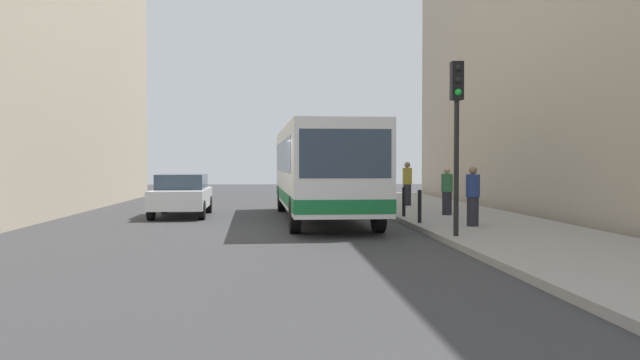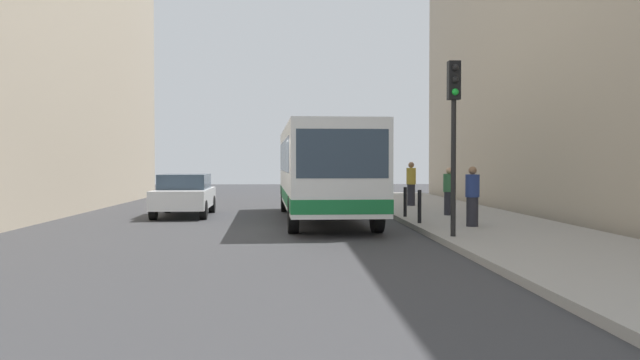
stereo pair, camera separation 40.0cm
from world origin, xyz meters
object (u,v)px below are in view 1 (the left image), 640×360
(traffic_light, at_px, (457,115))
(pedestrian_mid_sidewalk, at_px, (447,191))
(bus, at_px, (321,168))
(bollard_mid, at_px, (404,202))
(pedestrian_far_sidewalk, at_px, (407,184))
(bollard_near, at_px, (420,206))
(pedestrian_near_signal, at_px, (473,196))
(car_beside_bus, at_px, (182,194))

(traffic_light, relative_size, pedestrian_mid_sidewalk, 2.60)
(bus, height_order, bollard_mid, bus)
(traffic_light, height_order, pedestrian_far_sidewalk, traffic_light)
(bus, distance_m, traffic_light, 6.96)
(bollard_near, xyz_separation_m, pedestrian_near_signal, (1.24, -1.04, 0.34))
(pedestrian_near_signal, height_order, pedestrian_mid_sidewalk, pedestrian_near_signal)
(traffic_light, height_order, bollard_mid, traffic_light)
(car_beside_bus, xyz_separation_m, pedestrian_far_sidewalk, (8.65, 2.88, 0.25))
(bollard_mid, relative_size, pedestrian_mid_sidewalk, 0.60)
(car_beside_bus, relative_size, bollard_near, 4.68)
(traffic_light, bearing_deg, pedestrian_mid_sidewalk, 76.69)
(car_beside_bus, height_order, bollard_mid, car_beside_bus)
(bus, xyz_separation_m, traffic_light, (2.74, -6.26, 1.28))
(traffic_light, distance_m, bollard_near, 4.14)
(bus, height_order, traffic_light, traffic_light)
(traffic_light, xyz_separation_m, pedestrian_mid_sidewalk, (1.46, 6.16, -2.07))
(bus, xyz_separation_m, car_beside_bus, (-4.79, 1.83, -0.94))
(bollard_near, height_order, pedestrian_near_signal, pedestrian_near_signal)
(pedestrian_near_signal, relative_size, pedestrian_mid_sidewalk, 1.03)
(traffic_light, distance_m, bollard_mid, 6.13)
(bollard_mid, relative_size, pedestrian_far_sidewalk, 0.54)
(pedestrian_mid_sidewalk, bearing_deg, bus, 48.67)
(traffic_light, bearing_deg, pedestrian_far_sidewalk, 84.16)
(bus, relative_size, pedestrian_far_sidewalk, 6.27)
(car_beside_bus, relative_size, bollard_mid, 4.68)
(bollard_near, distance_m, pedestrian_mid_sidewalk, 3.20)
(car_beside_bus, height_order, bollard_near, car_beside_bus)
(pedestrian_far_sidewalk, bearing_deg, pedestrian_mid_sidewalk, 55.66)
(bollard_near, bearing_deg, pedestrian_mid_sidewalk, 60.71)
(bus, bearing_deg, pedestrian_near_signal, 132.77)
(bus, height_order, pedestrian_mid_sidewalk, bus)
(bollard_near, xyz_separation_m, pedestrian_mid_sidewalk, (1.56, 2.78, 0.31))
(pedestrian_mid_sidewalk, bearing_deg, car_beside_bus, 37.91)
(traffic_light, relative_size, bollard_near, 4.32)
(traffic_light, bearing_deg, bollard_near, 91.69)
(pedestrian_near_signal, bearing_deg, car_beside_bus, 8.47)
(bollard_near, bearing_deg, pedestrian_near_signal, -40.06)
(bus, xyz_separation_m, pedestrian_mid_sidewalk, (4.20, -0.10, -0.79))
(pedestrian_mid_sidewalk, bearing_deg, bollard_mid, 68.41)
(car_beside_bus, bearing_deg, pedestrian_far_sidewalk, -163.01)
(car_beside_bus, bearing_deg, pedestrian_mid_sidewalk, 166.48)
(pedestrian_near_signal, relative_size, pedestrian_far_sidewalk, 0.92)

